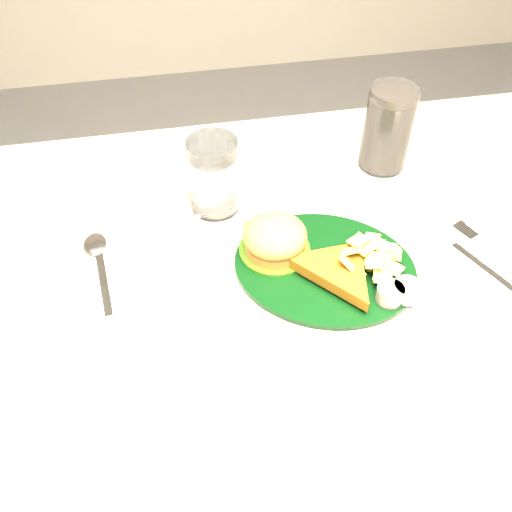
{
  "coord_description": "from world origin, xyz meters",
  "views": [
    {
      "loc": [
        -0.14,
        -0.56,
        1.38
      ],
      "look_at": [
        -0.04,
        -0.01,
        0.8
      ],
      "focal_mm": 40.0,
      "sensor_mm": 36.0,
      "label": 1
    }
  ],
  "objects_px": {
    "table": "(273,396)",
    "fork_napkin": "(483,264)",
    "water_glass": "(214,176)",
    "cola_glass": "(387,129)",
    "dinner_plate": "(326,255)"
  },
  "relations": [
    {
      "from": "table",
      "to": "fork_napkin",
      "type": "height_order",
      "value": "fork_napkin"
    },
    {
      "from": "water_glass",
      "to": "cola_glass",
      "type": "distance_m",
      "value": 0.31
    },
    {
      "from": "table",
      "to": "cola_glass",
      "type": "height_order",
      "value": "cola_glass"
    },
    {
      "from": "cola_glass",
      "to": "water_glass",
      "type": "bearing_deg",
      "value": -169.51
    },
    {
      "from": "fork_napkin",
      "to": "cola_glass",
      "type": "bearing_deg",
      "value": 79.74
    },
    {
      "from": "table",
      "to": "fork_napkin",
      "type": "xyz_separation_m",
      "value": [
        0.3,
        -0.05,
        0.38
      ]
    },
    {
      "from": "table",
      "to": "cola_glass",
      "type": "xyz_separation_m",
      "value": [
        0.23,
        0.22,
        0.45
      ]
    },
    {
      "from": "fork_napkin",
      "to": "water_glass",
      "type": "bearing_deg",
      "value": 126.52
    },
    {
      "from": "table",
      "to": "water_glass",
      "type": "relative_size",
      "value": 9.38
    },
    {
      "from": "dinner_plate",
      "to": "table",
      "type": "bearing_deg",
      "value": -166.94
    },
    {
      "from": "dinner_plate",
      "to": "cola_glass",
      "type": "xyz_separation_m",
      "value": [
        0.17,
        0.23,
        0.04
      ]
    },
    {
      "from": "dinner_plate",
      "to": "water_glass",
      "type": "height_order",
      "value": "water_glass"
    },
    {
      "from": "cola_glass",
      "to": "fork_napkin",
      "type": "relative_size",
      "value": 0.92
    },
    {
      "from": "dinner_plate",
      "to": "cola_glass",
      "type": "distance_m",
      "value": 0.29
    },
    {
      "from": "water_glass",
      "to": "dinner_plate",
      "type": "bearing_deg",
      "value": -50.75
    }
  ]
}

